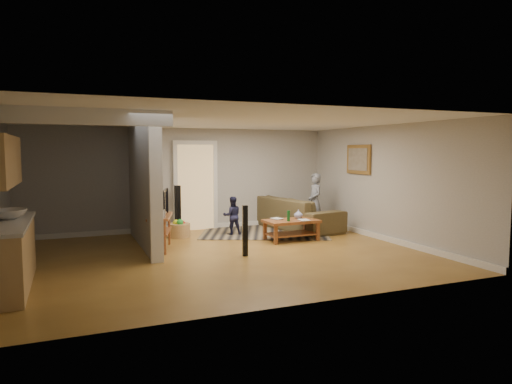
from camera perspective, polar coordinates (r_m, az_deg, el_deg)
ground at (r=8.60m, az=-4.38°, el=-7.91°), size 7.50×7.50×0.00m
room_shell at (r=8.55m, az=-12.14°, el=1.80°), size 7.54×6.02×2.52m
area_rug at (r=11.04m, az=1.09°, el=-4.97°), size 3.56×3.16×0.01m
sofa at (r=11.60m, az=4.82°, el=-4.53°), size 1.55×2.84×0.79m
coffee_table at (r=9.98m, az=4.49°, el=-4.04°), size 1.17×0.70×0.68m
tv_console at (r=9.15m, az=-11.85°, el=-3.25°), size 0.70×1.16×0.94m
speaker_left at (r=8.45m, az=-1.39°, el=-4.86°), size 0.11×0.11×0.94m
speaker_right at (r=11.02m, az=-9.76°, el=-2.12°), size 0.14×0.14×1.13m
toy_basket at (r=10.46m, az=-9.53°, el=-4.66°), size 0.48×0.48×0.43m
child at (r=11.40m, az=7.32°, el=-4.72°), size 0.39×0.54×1.40m
toddler at (r=10.69m, az=-2.98°, el=-5.34°), size 0.47×0.39×0.89m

